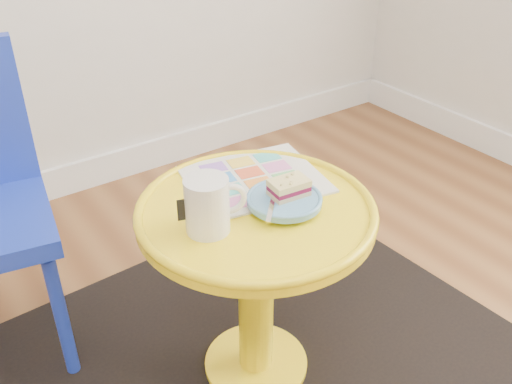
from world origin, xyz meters
TOP-DOWN VIEW (x-y plane):
  - rug at (0.50, 0.89)m, footprint 1.35×1.16m
  - side_table at (0.50, 0.89)m, footprint 0.51×0.51m
  - newspaper at (0.56, 0.98)m, footprint 0.34×0.31m
  - mug at (0.37, 0.88)m, footprint 0.12×0.09m
  - plate at (0.55, 0.85)m, footprint 0.16×0.16m
  - cake_slice at (0.56, 0.86)m, footprint 0.09×0.06m
  - fork at (0.52, 0.85)m, footprint 0.11×0.11m

SIDE VIEW (x-z plane):
  - rug at x=0.50m, z-range 0.00..0.01m
  - side_table at x=0.50m, z-range 0.11..0.59m
  - newspaper at x=0.56m, z-range 0.48..0.49m
  - plate at x=0.55m, z-range 0.49..0.51m
  - fork at x=0.52m, z-range 0.51..0.51m
  - cake_slice at x=0.56m, z-range 0.51..0.54m
  - mug at x=0.37m, z-range 0.49..0.60m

